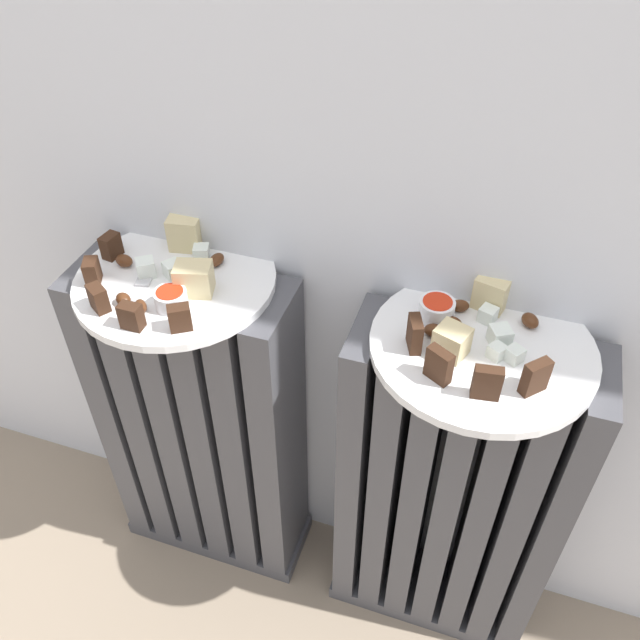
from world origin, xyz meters
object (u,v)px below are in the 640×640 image
(fork, at_px, (138,293))
(jam_bowl_left, at_px, (171,298))
(radiator_left, at_px, (204,431))
(plate_left, at_px, (176,280))
(jam_bowl_right, at_px, (437,308))
(radiator_right, at_px, (448,498))
(plate_right, at_px, (482,347))

(fork, bearing_deg, jam_bowl_left, -9.00)
(fork, bearing_deg, radiator_left, 58.32)
(radiator_left, bearing_deg, plate_left, 0.00)
(jam_bowl_left, distance_m, fork, 0.06)
(fork, bearing_deg, jam_bowl_right, 11.52)
(radiator_right, relative_size, plate_right, 2.27)
(plate_left, relative_size, plate_right, 1.00)
(radiator_right, xyz_separation_m, fork, (-0.45, -0.05, 0.33))
(radiator_left, height_order, jam_bowl_right, jam_bowl_right)
(jam_bowl_right, bearing_deg, radiator_right, -25.25)
(radiator_right, relative_size, plate_left, 2.27)
(plate_right, bearing_deg, fork, -173.92)
(radiator_left, bearing_deg, jam_bowl_right, 4.92)
(radiator_left, distance_m, jam_bowl_right, 0.50)
(plate_right, xyz_separation_m, fork, (-0.45, -0.05, 0.01))
(fork, bearing_deg, plate_left, 58.32)
(jam_bowl_left, bearing_deg, jam_bowl_right, 14.84)
(radiator_left, height_order, plate_right, plate_right)
(jam_bowl_left, bearing_deg, plate_right, 8.18)
(plate_left, xyz_separation_m, jam_bowl_right, (0.36, 0.03, 0.02))
(radiator_left, distance_m, plate_right, 0.53)
(jam_bowl_right, bearing_deg, plate_left, -175.08)
(radiator_right, bearing_deg, plate_left, 180.00)
(plate_right, relative_size, jam_bowl_right, 6.09)
(plate_left, bearing_deg, jam_bowl_right, 4.92)
(radiator_left, height_order, jam_bowl_left, jam_bowl_left)
(radiator_right, height_order, plate_right, plate_right)
(jam_bowl_left, bearing_deg, radiator_left, 114.71)
(plate_left, xyz_separation_m, jam_bowl_left, (0.03, -0.06, 0.02))
(radiator_left, distance_m, jam_bowl_left, 0.35)
(jam_bowl_right, relative_size, fork, 0.51)
(radiator_right, bearing_deg, radiator_left, 180.00)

